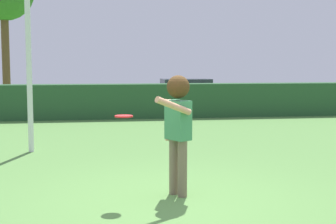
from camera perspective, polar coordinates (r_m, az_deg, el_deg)
ground_plane at (r=7.02m, az=0.21°, el=-10.46°), size 60.00×60.00×0.00m
person at (r=7.09m, az=1.14°, el=-0.88°), size 0.60×0.78×1.79m
frisbee at (r=6.83m, az=-5.24°, el=-0.50°), size 0.26×0.26×0.02m
hedge_row at (r=17.43m, az=-5.16°, el=1.30°), size 25.46×0.90×1.22m
parked_car_black at (r=22.42m, az=2.11°, el=2.50°), size 4.21×1.83×1.25m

